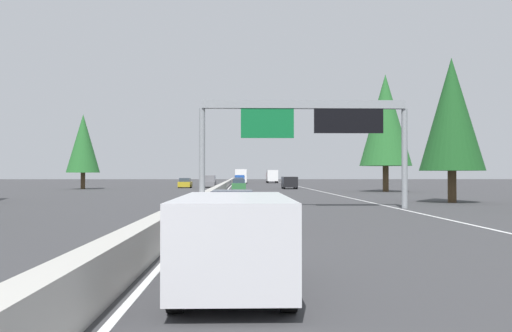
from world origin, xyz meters
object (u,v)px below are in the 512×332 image
object	(u,v)px
box_truck_far_right	(272,176)
bus_distant_a	(241,176)
pickup_mid_left	(240,180)
conifer_right_near	(452,114)
minivan_far_left	(234,237)
minivan_mid_center	(289,182)
conifer_right_mid	(385,120)
conifer_left_mid	(83,144)
sign_gantry_overhead	(307,122)
sedan_far_center	(239,185)
oncoming_far	(209,181)
oncoming_near	(185,183)
sedan_mid_right	(239,182)
sedan_near_center	(232,211)

from	to	relation	value
box_truck_far_right	bus_distant_a	bearing A→B (deg)	115.38
pickup_mid_left	conifer_right_near	size ratio (longest dim) A/B	0.53
minivan_far_left	minivan_mid_center	xyz separation A→B (m)	(68.53, -6.86, 0.00)
conifer_right_mid	conifer_left_mid	xyz separation A→B (m)	(12.49, 38.85, -2.13)
bus_distant_a	minivan_far_left	bearing A→B (deg)	179.99
sign_gantry_overhead	sedan_far_center	bearing A→B (deg)	6.32
oncoming_far	conifer_right_near	world-z (taller)	conifer_right_near
oncoming_near	sedan_mid_right	bearing A→B (deg)	147.87
box_truck_far_right	sedan_mid_right	world-z (taller)	box_truck_far_right
pickup_mid_left	conifer_left_mid	size ratio (longest dim) A/B	0.54
bus_distant_a	sedan_near_center	bearing A→B (deg)	179.87
box_truck_far_right	oncoming_near	size ratio (longest dim) A/B	1.93
sign_gantry_overhead	minivan_far_left	distance (m)	24.47
sedan_mid_right	oncoming_far	distance (m)	11.06
sedan_far_center	conifer_right_near	distance (m)	36.20
conifer_right_mid	sedan_near_center	bearing A→B (deg)	158.56
minivan_far_left	sedan_near_center	distance (m)	11.43
sign_gantry_overhead	conifer_left_mid	bearing A→B (deg)	30.26
sign_gantry_overhead	box_truck_far_right	distance (m)	96.49
sedan_near_center	box_truck_far_right	distance (m)	108.95
box_truck_far_right	conifer_left_mid	bearing A→B (deg)	150.94
sedan_mid_right	sign_gantry_overhead	bearing A→B (deg)	-176.05
conifer_left_mid	conifer_right_near	bearing A→B (deg)	-135.27
box_truck_far_right	conifer_right_mid	size ratio (longest dim) A/B	0.61
sedan_far_center	conifer_right_mid	bearing A→B (deg)	-112.02
sedan_near_center	bus_distant_a	world-z (taller)	bus_distant_a
sedan_near_center	conifer_right_near	world-z (taller)	conifer_right_near
sedan_near_center	minivan_far_left	bearing A→B (deg)	-178.92
sign_gantry_overhead	bus_distant_a	distance (m)	93.12
sedan_far_center	conifer_left_mid	size ratio (longest dim) A/B	0.43
conifer_right_near	conifer_right_mid	xyz separation A→B (m)	(25.11, -1.60, 1.97)
minivan_far_left	bus_distant_a	world-z (taller)	bus_distant_a
bus_distant_a	conifer_right_mid	size ratio (longest dim) A/B	0.83
sedan_mid_right	pickup_mid_left	distance (m)	10.79
sedan_mid_right	oncoming_far	bearing A→B (deg)	155.43
minivan_far_left	oncoming_far	distance (m)	77.51
oncoming_near	conifer_right_mid	size ratio (longest dim) A/B	0.32
bus_distant_a	box_truck_far_right	xyz separation A→B (m)	(3.41, -7.18, -0.11)
bus_distant_a	conifer_right_near	distance (m)	87.79
sign_gantry_overhead	sedan_mid_right	world-z (taller)	sign_gantry_overhead
sedan_mid_right	minivan_far_left	bearing A→B (deg)	-179.80
minivan_far_left	oncoming_near	world-z (taller)	minivan_far_left
oncoming_near	box_truck_far_right	bearing A→B (deg)	161.15
sedan_mid_right	conifer_right_near	bearing A→B (deg)	-164.50
sedan_mid_right	sedan_far_center	bearing A→B (deg)	-179.77
minivan_far_left	pickup_mid_left	xyz separation A→B (m)	(98.20, 0.20, -0.04)
oncoming_near	conifer_right_mid	world-z (taller)	conifer_right_mid
minivan_far_left	sedan_far_center	size ratio (longest dim) A/B	1.14
sedan_mid_right	oncoming_near	distance (m)	15.10
sign_gantry_overhead	pickup_mid_left	size ratio (longest dim) A/B	2.26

